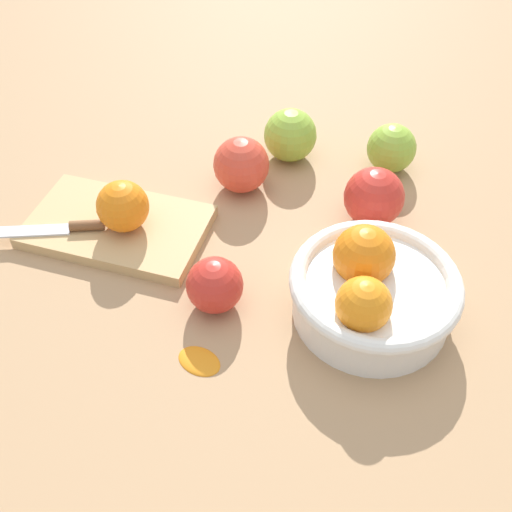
{
  "coord_description": "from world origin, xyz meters",
  "views": [
    {
      "loc": [
        -0.13,
        0.53,
        0.57
      ],
      "look_at": [
        -0.04,
        0.04,
        0.04
      ],
      "focal_mm": 42.1,
      "sensor_mm": 36.0,
      "label": 1
    }
  ],
  "objects_px": {
    "orange_on_board": "(123,206)",
    "knife": "(62,228)",
    "apple_front_center": "(241,165)",
    "cutting_board": "(117,227)",
    "apple_back_center": "(217,285)",
    "bowl": "(372,290)",
    "apple_front_left_3": "(290,135)",
    "apple_front_left_2": "(391,148)",
    "apple_front_left": "(374,197)"
  },
  "relations": [
    {
      "from": "knife",
      "to": "apple_front_left",
      "type": "relative_size",
      "value": 1.89
    },
    {
      "from": "apple_back_center",
      "to": "apple_front_left_3",
      "type": "xyz_separation_m",
      "value": [
        -0.04,
        -0.31,
        0.01
      ]
    },
    {
      "from": "apple_front_left",
      "to": "apple_front_left_2",
      "type": "xyz_separation_m",
      "value": [
        -0.02,
        -0.12,
        -0.0
      ]
    },
    {
      "from": "orange_on_board",
      "to": "bowl",
      "type": "bearing_deg",
      "value": 166.57
    },
    {
      "from": "knife",
      "to": "apple_back_center",
      "type": "relative_size",
      "value": 2.26
    },
    {
      "from": "apple_front_center",
      "to": "orange_on_board",
      "type": "bearing_deg",
      "value": 43.93
    },
    {
      "from": "orange_on_board",
      "to": "knife",
      "type": "xyz_separation_m",
      "value": [
        0.08,
        0.02,
        -0.03
      ]
    },
    {
      "from": "cutting_board",
      "to": "apple_front_left_3",
      "type": "xyz_separation_m",
      "value": [
        -0.21,
        -0.21,
        0.03
      ]
    },
    {
      "from": "apple_front_center",
      "to": "apple_front_left_3",
      "type": "xyz_separation_m",
      "value": [
        -0.06,
        -0.08,
        -0.0
      ]
    },
    {
      "from": "bowl",
      "to": "orange_on_board",
      "type": "distance_m",
      "value": 0.33
    },
    {
      "from": "cutting_board",
      "to": "apple_front_left_2",
      "type": "height_order",
      "value": "apple_front_left_2"
    },
    {
      "from": "bowl",
      "to": "apple_front_left_3",
      "type": "height_order",
      "value": "bowl"
    },
    {
      "from": "knife",
      "to": "apple_front_left_2",
      "type": "relative_size",
      "value": 2.12
    },
    {
      "from": "apple_front_left",
      "to": "apple_front_center",
      "type": "bearing_deg",
      "value": -11.39
    },
    {
      "from": "orange_on_board",
      "to": "apple_front_left",
      "type": "height_order",
      "value": "orange_on_board"
    },
    {
      "from": "apple_front_left_2",
      "to": "apple_front_left",
      "type": "bearing_deg",
      "value": 80.13
    },
    {
      "from": "orange_on_board",
      "to": "apple_front_left_3",
      "type": "distance_m",
      "value": 0.28
    },
    {
      "from": "orange_on_board",
      "to": "apple_front_left",
      "type": "bearing_deg",
      "value": -164.6
    },
    {
      "from": "apple_front_left_2",
      "to": "apple_front_left_3",
      "type": "relative_size",
      "value": 0.91
    },
    {
      "from": "cutting_board",
      "to": "apple_back_center",
      "type": "distance_m",
      "value": 0.19
    },
    {
      "from": "orange_on_board",
      "to": "apple_front_center",
      "type": "xyz_separation_m",
      "value": [
        -0.13,
        -0.13,
        -0.01
      ]
    },
    {
      "from": "bowl",
      "to": "apple_front_left_3",
      "type": "distance_m",
      "value": 0.32
    },
    {
      "from": "apple_back_center",
      "to": "apple_front_left_2",
      "type": "bearing_deg",
      "value": -122.55
    },
    {
      "from": "knife",
      "to": "apple_front_left",
      "type": "height_order",
      "value": "apple_front_left"
    },
    {
      "from": "knife",
      "to": "apple_back_center",
      "type": "distance_m",
      "value": 0.24
    },
    {
      "from": "orange_on_board",
      "to": "apple_back_center",
      "type": "xyz_separation_m",
      "value": [
        -0.15,
        0.1,
        -0.02
      ]
    },
    {
      "from": "bowl",
      "to": "apple_front_left",
      "type": "relative_size",
      "value": 2.43
    },
    {
      "from": "apple_back_center",
      "to": "apple_front_left_3",
      "type": "bearing_deg",
      "value": -98.09
    },
    {
      "from": "orange_on_board",
      "to": "knife",
      "type": "bearing_deg",
      "value": 16.78
    },
    {
      "from": "cutting_board",
      "to": "apple_front_center",
      "type": "height_order",
      "value": "apple_front_center"
    },
    {
      "from": "orange_on_board",
      "to": "apple_front_left_2",
      "type": "bearing_deg",
      "value": -148.47
    },
    {
      "from": "orange_on_board",
      "to": "apple_front_center",
      "type": "distance_m",
      "value": 0.18
    },
    {
      "from": "apple_front_left_3",
      "to": "knife",
      "type": "bearing_deg",
      "value": 40.96
    },
    {
      "from": "knife",
      "to": "orange_on_board",
      "type": "bearing_deg",
      "value": -163.22
    },
    {
      "from": "apple_front_center",
      "to": "apple_front_left_2",
      "type": "relative_size",
      "value": 1.11
    },
    {
      "from": "bowl",
      "to": "apple_front_left_3",
      "type": "xyz_separation_m",
      "value": [
        0.13,
        -0.29,
        -0.0
      ]
    },
    {
      "from": "bowl",
      "to": "cutting_board",
      "type": "bearing_deg",
      "value": -13.42
    },
    {
      "from": "knife",
      "to": "apple_front_left_2",
      "type": "xyz_separation_m",
      "value": [
        -0.42,
        -0.23,
        0.01
      ]
    },
    {
      "from": "bowl",
      "to": "apple_front_left",
      "type": "xyz_separation_m",
      "value": [
        0.0,
        -0.17,
        -0.0
      ]
    },
    {
      "from": "cutting_board",
      "to": "apple_front_left_3",
      "type": "height_order",
      "value": "apple_front_left_3"
    },
    {
      "from": "apple_front_center",
      "to": "knife",
      "type": "bearing_deg",
      "value": 35.45
    },
    {
      "from": "bowl",
      "to": "apple_front_left_3",
      "type": "bearing_deg",
      "value": -64.94
    },
    {
      "from": "apple_front_center",
      "to": "apple_front_left_3",
      "type": "height_order",
      "value": "same"
    },
    {
      "from": "apple_front_left_3",
      "to": "bowl",
      "type": "bearing_deg",
      "value": 115.06
    },
    {
      "from": "orange_on_board",
      "to": "apple_back_center",
      "type": "relative_size",
      "value": 1.0
    },
    {
      "from": "cutting_board",
      "to": "apple_back_center",
      "type": "height_order",
      "value": "apple_back_center"
    },
    {
      "from": "orange_on_board",
      "to": "apple_front_left_2",
      "type": "distance_m",
      "value": 0.4
    },
    {
      "from": "cutting_board",
      "to": "apple_front_left_2",
      "type": "xyz_separation_m",
      "value": [
        -0.36,
        -0.21,
        0.03
      ]
    },
    {
      "from": "apple_front_left",
      "to": "apple_front_center",
      "type": "distance_m",
      "value": 0.19
    },
    {
      "from": "orange_on_board",
      "to": "apple_front_left_2",
      "type": "relative_size",
      "value": 0.94
    }
  ]
}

